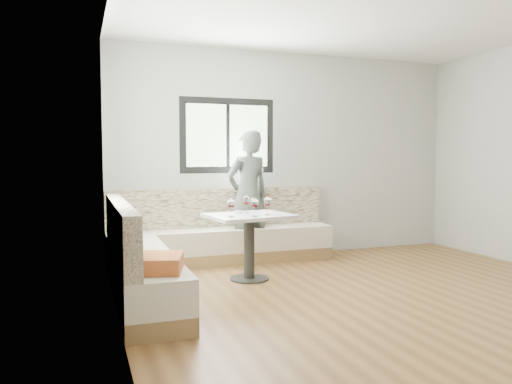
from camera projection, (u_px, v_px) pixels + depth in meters
room at (385, 153)px, 4.66m from camera, size 5.01×5.01×2.81m
banquette at (191, 248)px, 5.68m from camera, size 2.90×2.80×0.95m
table at (249, 231)px, 5.54m from camera, size 0.99×0.82×0.73m
person at (248, 196)px, 6.47m from camera, size 0.71×0.56×1.72m
olive_ramekin at (238, 212)px, 5.58m from camera, size 0.09×0.09×0.04m
wine_glass_a at (231, 204)px, 5.26m from camera, size 0.09×0.09×0.20m
wine_glass_b at (255, 204)px, 5.30m from camera, size 0.09×0.09×0.20m
wine_glass_c at (268, 202)px, 5.47m from camera, size 0.09×0.09×0.20m
wine_glass_d at (247, 201)px, 5.63m from camera, size 0.09×0.09×0.20m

